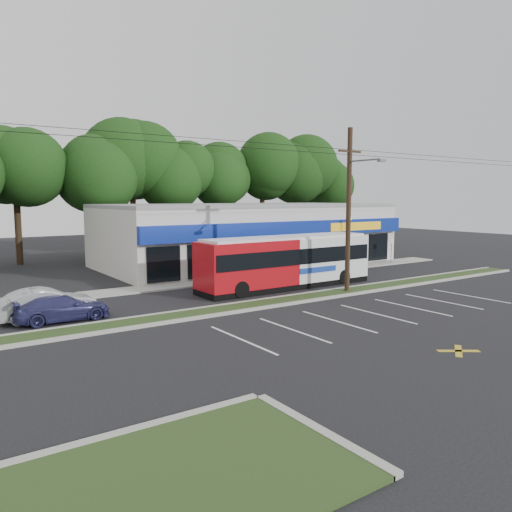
{
  "coord_description": "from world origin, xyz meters",
  "views": [
    {
      "loc": [
        -18.87,
        -20.85,
        5.82
      ],
      "look_at": [
        -1.08,
        5.0,
        2.16
      ],
      "focal_mm": 35.0,
      "sensor_mm": 36.0,
      "label": 1
    }
  ],
  "objects_px": {
    "car_blue": "(62,308)",
    "pedestrian_b": "(325,264)",
    "sign_post": "(392,246)",
    "lamp_post": "(350,236)",
    "car_silver": "(46,304)",
    "utility_pole": "(348,205)",
    "metrobus": "(287,260)",
    "car_dark": "(302,264)",
    "pedestrian_a": "(315,268)"
  },
  "relations": [
    {
      "from": "car_blue",
      "to": "pedestrian_b",
      "type": "bearing_deg",
      "value": -78.68
    },
    {
      "from": "car_blue",
      "to": "pedestrian_b",
      "type": "xyz_separation_m",
      "value": [
        20.46,
        4.08,
        0.14
      ]
    },
    {
      "from": "sign_post",
      "to": "pedestrian_b",
      "type": "xyz_separation_m",
      "value": [
        -8.86,
        -0.99,
        -0.78
      ]
    },
    {
      "from": "lamp_post",
      "to": "pedestrian_b",
      "type": "bearing_deg",
      "value": -162.46
    },
    {
      "from": "car_silver",
      "to": "pedestrian_b",
      "type": "distance_m",
      "value": 21.24
    },
    {
      "from": "utility_pole",
      "to": "car_silver",
      "type": "bearing_deg",
      "value": 168.63
    },
    {
      "from": "metrobus",
      "to": "car_silver",
      "type": "bearing_deg",
      "value": -179.77
    },
    {
      "from": "lamp_post",
      "to": "car_silver",
      "type": "distance_m",
      "value": 25.32
    },
    {
      "from": "utility_pole",
      "to": "car_dark",
      "type": "distance_m",
      "value": 9.3
    },
    {
      "from": "lamp_post",
      "to": "car_dark",
      "type": "height_order",
      "value": "lamp_post"
    },
    {
      "from": "lamp_post",
      "to": "car_blue",
      "type": "xyz_separation_m",
      "value": [
        -24.32,
        -5.3,
        -2.03
      ]
    },
    {
      "from": "pedestrian_b",
      "to": "utility_pole",
      "type": "bearing_deg",
      "value": 71.48
    },
    {
      "from": "car_blue",
      "to": "pedestrian_a",
      "type": "height_order",
      "value": "pedestrian_a"
    },
    {
      "from": "metrobus",
      "to": "pedestrian_b",
      "type": "xyz_separation_m",
      "value": [
        6.11,
        3.08,
        -1.01
      ]
    },
    {
      "from": "sign_post",
      "to": "metrobus",
      "type": "relative_size",
      "value": 0.18
    },
    {
      "from": "metrobus",
      "to": "pedestrian_a",
      "type": "xyz_separation_m",
      "value": [
        3.77,
        1.5,
        -0.94
      ]
    },
    {
      "from": "pedestrian_b",
      "to": "lamp_post",
      "type": "bearing_deg",
      "value": -148.04
    },
    {
      "from": "car_blue",
      "to": "pedestrian_a",
      "type": "distance_m",
      "value": 18.29
    },
    {
      "from": "utility_pole",
      "to": "car_silver",
      "type": "height_order",
      "value": "utility_pole"
    },
    {
      "from": "car_dark",
      "to": "car_blue",
      "type": "bearing_deg",
      "value": 104.03
    },
    {
      "from": "utility_pole",
      "to": "lamp_post",
      "type": "xyz_separation_m",
      "value": [
        8.17,
        7.87,
        -2.74
      ]
    },
    {
      "from": "car_silver",
      "to": "metrobus",
      "type": "bearing_deg",
      "value": -89.89
    },
    {
      "from": "utility_pole",
      "to": "sign_post",
      "type": "height_order",
      "value": "utility_pole"
    },
    {
      "from": "lamp_post",
      "to": "sign_post",
      "type": "bearing_deg",
      "value": -2.58
    },
    {
      "from": "utility_pole",
      "to": "car_blue",
      "type": "relative_size",
      "value": 11.35
    },
    {
      "from": "utility_pole",
      "to": "lamp_post",
      "type": "relative_size",
      "value": 11.76
    },
    {
      "from": "utility_pole",
      "to": "pedestrian_b",
      "type": "xyz_separation_m",
      "value": [
        4.31,
        6.65,
        -4.64
      ]
    },
    {
      "from": "utility_pole",
      "to": "car_silver",
      "type": "distance_m",
      "value": 17.63
    },
    {
      "from": "car_dark",
      "to": "pedestrian_a",
      "type": "distance_m",
      "value": 2.63
    },
    {
      "from": "utility_pole",
      "to": "metrobus",
      "type": "xyz_separation_m",
      "value": [
        -1.8,
        3.57,
        -3.63
      ]
    },
    {
      "from": "car_blue",
      "to": "utility_pole",
      "type": "bearing_deg",
      "value": -99.01
    },
    {
      "from": "car_dark",
      "to": "lamp_post",
      "type": "bearing_deg",
      "value": -87.57
    },
    {
      "from": "car_blue",
      "to": "lamp_post",
      "type": "bearing_deg",
      "value": -77.67
    },
    {
      "from": "utility_pole",
      "to": "pedestrian_a",
      "type": "distance_m",
      "value": 7.11
    },
    {
      "from": "car_dark",
      "to": "car_blue",
      "type": "xyz_separation_m",
      "value": [
        -18.94,
        -5.0,
        -0.15
      ]
    },
    {
      "from": "car_silver",
      "to": "utility_pole",
      "type": "bearing_deg",
      "value": -102.11
    },
    {
      "from": "lamp_post",
      "to": "metrobus",
      "type": "relative_size",
      "value": 0.34
    },
    {
      "from": "car_silver",
      "to": "pedestrian_b",
      "type": "xyz_separation_m",
      "value": [
        20.98,
        3.3,
        0.02
      ]
    },
    {
      "from": "sign_post",
      "to": "car_dark",
      "type": "distance_m",
      "value": 10.41
    },
    {
      "from": "pedestrian_b",
      "to": "pedestrian_a",
      "type": "bearing_deg",
      "value": 48.44
    },
    {
      "from": "sign_post",
      "to": "pedestrian_b",
      "type": "bearing_deg",
      "value": -173.6
    },
    {
      "from": "car_blue",
      "to": "metrobus",
      "type": "bearing_deg",
      "value": -85.97
    },
    {
      "from": "lamp_post",
      "to": "metrobus",
      "type": "distance_m",
      "value": 10.89
    },
    {
      "from": "pedestrian_b",
      "to": "car_blue",
      "type": "bearing_deg",
      "value": 25.7
    },
    {
      "from": "lamp_post",
      "to": "car_silver",
      "type": "height_order",
      "value": "lamp_post"
    },
    {
      "from": "car_dark",
      "to": "utility_pole",
      "type": "bearing_deg",
      "value": 159.06
    },
    {
      "from": "car_dark",
      "to": "pedestrian_a",
      "type": "height_order",
      "value": "pedestrian_a"
    },
    {
      "from": "car_silver",
      "to": "lamp_post",
      "type": "bearing_deg",
      "value": -80.42
    },
    {
      "from": "car_dark",
      "to": "car_blue",
      "type": "relative_size",
      "value": 1.06
    },
    {
      "from": "sign_post",
      "to": "pedestrian_b",
      "type": "distance_m",
      "value": 8.95
    }
  ]
}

